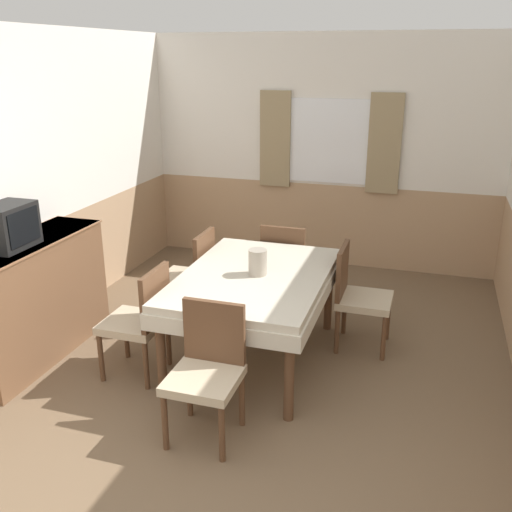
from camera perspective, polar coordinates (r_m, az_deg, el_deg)
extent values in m
cube|color=white|center=(6.56, 6.76, 14.24)|extent=(4.38, 0.05, 1.65)
cube|color=tan|center=(6.80, 6.33, 3.28)|extent=(4.38, 0.05, 0.95)
cube|color=white|center=(6.55, 7.28, 11.30)|extent=(1.02, 0.01, 0.93)
cube|color=#998460|center=(6.67, 1.92, 11.58)|extent=(0.36, 0.03, 1.08)
cube|color=#998460|center=(6.45, 12.73, 10.86)|extent=(0.36, 0.03, 1.08)
cube|color=white|center=(5.27, -21.15, 11.82)|extent=(0.05, 4.96, 1.65)
cube|color=tan|center=(5.57, -19.54, -1.50)|extent=(0.05, 4.96, 0.95)
cube|color=beige|center=(4.46, -0.18, -2.16)|extent=(1.10, 1.60, 0.06)
cube|color=beige|center=(4.50, -0.17, -3.23)|extent=(1.13, 1.63, 0.12)
cylinder|color=brown|center=(4.18, -9.46, -9.67)|extent=(0.07, 0.07, 0.69)
cylinder|color=brown|center=(3.89, 3.33, -11.81)|extent=(0.07, 0.07, 0.69)
cylinder|color=brown|center=(5.38, -2.66, -2.59)|extent=(0.07, 0.07, 0.69)
cylinder|color=brown|center=(5.15, 7.27, -3.75)|extent=(0.07, 0.07, 0.69)
cylinder|color=brown|center=(3.62, -3.43, -17.31)|extent=(0.04, 0.04, 0.40)
cylinder|color=brown|center=(3.75, -9.10, -16.10)|extent=(0.04, 0.04, 0.40)
cylinder|color=brown|center=(3.91, -1.41, -14.15)|extent=(0.04, 0.04, 0.40)
cylinder|color=brown|center=(4.03, -6.68, -13.17)|extent=(0.04, 0.04, 0.40)
cube|color=tan|center=(3.70, -5.26, -12.23)|extent=(0.44, 0.44, 0.06)
cube|color=brown|center=(3.74, -4.21, -7.54)|extent=(0.42, 0.04, 0.43)
cylinder|color=brown|center=(5.11, 13.04, -6.10)|extent=(0.04, 0.04, 0.40)
cylinder|color=brown|center=(4.77, 12.64, -8.01)|extent=(0.04, 0.04, 0.40)
cylinder|color=brown|center=(5.15, 8.82, -5.64)|extent=(0.04, 0.04, 0.40)
cylinder|color=brown|center=(4.81, 8.10, -7.50)|extent=(0.04, 0.04, 0.40)
cube|color=tan|center=(4.86, 10.82, -4.38)|extent=(0.44, 0.44, 0.06)
cube|color=brown|center=(4.79, 8.63, -1.46)|extent=(0.04, 0.42, 0.43)
cylinder|color=brown|center=(5.82, 1.77, -2.33)|extent=(0.04, 0.04, 0.40)
cylinder|color=brown|center=(5.74, 5.42, -2.74)|extent=(0.04, 0.04, 0.40)
cylinder|color=brown|center=(5.49, 0.69, -3.74)|extent=(0.04, 0.04, 0.40)
cylinder|color=brown|center=(5.40, 4.57, -4.21)|extent=(0.04, 0.04, 0.40)
cube|color=tan|center=(5.53, 3.16, -1.06)|extent=(0.44, 0.44, 0.06)
cube|color=brown|center=(5.26, 2.66, 0.69)|extent=(0.42, 0.04, 0.43)
cylinder|color=brown|center=(5.27, -9.74, -5.05)|extent=(0.04, 0.04, 0.40)
cylinder|color=brown|center=(5.58, -8.00, -3.52)|extent=(0.04, 0.04, 0.40)
cylinder|color=brown|center=(5.12, -5.93, -5.62)|extent=(0.04, 0.04, 0.40)
cylinder|color=brown|center=(5.44, -4.36, -4.01)|extent=(0.04, 0.04, 0.40)
cube|color=tan|center=(5.26, -7.11, -2.26)|extent=(0.44, 0.44, 0.06)
cube|color=brown|center=(5.10, -5.17, 0.01)|extent=(0.04, 0.42, 0.43)
cylinder|color=brown|center=(4.54, -15.24, -9.78)|extent=(0.04, 0.04, 0.40)
cylinder|color=brown|center=(4.82, -12.85, -7.74)|extent=(0.04, 0.04, 0.40)
cylinder|color=brown|center=(4.36, -10.93, -10.69)|extent=(0.04, 0.04, 0.40)
cylinder|color=brown|center=(4.65, -8.74, -8.49)|extent=(0.04, 0.04, 0.40)
cube|color=tan|center=(4.48, -12.14, -6.59)|extent=(0.44, 0.44, 0.06)
cube|color=brown|center=(4.29, -10.03, -4.08)|extent=(0.04, 0.42, 0.43)
cube|color=brown|center=(4.95, -21.35, -4.13)|extent=(0.44, 1.44, 0.99)
cube|color=#8C5F3F|center=(4.78, -22.06, 1.21)|extent=(0.46, 1.46, 0.02)
cube|color=black|center=(4.64, -23.55, 2.74)|extent=(0.28, 0.40, 0.33)
cube|color=black|center=(4.55, -22.17, 2.70)|extent=(0.01, 0.33, 0.25)
cylinder|color=#A39989|center=(4.41, 0.17, -0.62)|extent=(0.14, 0.14, 0.20)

